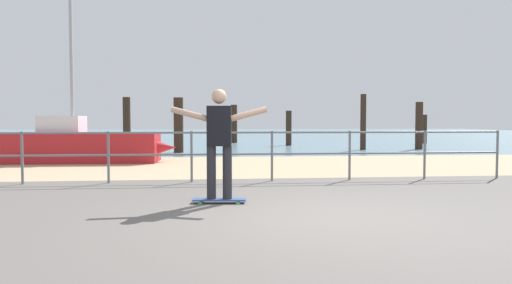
{
  "coord_description": "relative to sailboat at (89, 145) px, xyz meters",
  "views": [
    {
      "loc": [
        -1.43,
        -5.81,
        1.27
      ],
      "look_at": [
        -0.64,
        2.0,
        0.9
      ],
      "focal_mm": 32.53,
      "sensor_mm": 36.0,
      "label": 1
    }
  ],
  "objects": [
    {
      "name": "ground_plane",
      "position": [
        5.02,
        -9.41,
        -0.52
      ],
      "size": [
        24.0,
        10.0,
        0.04
      ],
      "primitive_type": "cube",
      "color": "#605B56",
      "rests_on": "ground"
    },
    {
      "name": "beach_strip",
      "position": [
        5.02,
        -1.41,
        -0.52
      ],
      "size": [
        24.0,
        6.0,
        0.04
      ],
      "primitive_type": "cube",
      "color": "tan",
      "rests_on": "ground"
    },
    {
      "name": "sea_surface",
      "position": [
        5.02,
        26.59,
        -0.52
      ],
      "size": [
        72.0,
        50.0,
        0.04
      ],
      "primitive_type": "cube",
      "color": "slate",
      "rests_on": "ground"
    },
    {
      "name": "railing_fence",
      "position": [
        4.05,
        -4.81,
        0.18
      ],
      "size": [
        11.52,
        0.05,
        1.05
      ],
      "color": "slate",
      "rests_on": "ground"
    },
    {
      "name": "sailboat",
      "position": [
        0.0,
        0.0,
        0.0
      ],
      "size": [
        4.98,
        1.52,
        5.16
      ],
      "color": "#B21E23",
      "rests_on": "ground"
    },
    {
      "name": "skateboard",
      "position": [
        3.74,
        -7.27,
        -0.45
      ],
      "size": [
        0.82,
        0.27,
        0.08
      ],
      "color": "#334C8C",
      "rests_on": "ground"
    },
    {
      "name": "skateboarder",
      "position": [
        3.74,
        -7.27,
        0.5
      ],
      "size": [
        1.45,
        0.23,
        1.65
      ],
      "color": "#26262B",
      "rests_on": "skateboard"
    },
    {
      "name": "groyne_post_0",
      "position": [
        -0.16,
        7.39,
        0.64
      ],
      "size": [
        0.34,
        0.34,
        2.33
      ],
      "primitive_type": "cylinder",
      "color": "#332319",
      "rests_on": "ground"
    },
    {
      "name": "groyne_post_1",
      "position": [
        2.4,
        3.95,
        0.55
      ],
      "size": [
        0.37,
        0.37,
        2.15
      ],
      "primitive_type": "cylinder",
      "color": "#332319",
      "rests_on": "ground"
    },
    {
      "name": "groyne_post_2",
      "position": [
        4.96,
        11.57,
        0.54
      ],
      "size": [
        0.35,
        0.35,
        2.13
      ],
      "primitive_type": "cylinder",
      "color": "#332319",
      "rests_on": "ground"
    },
    {
      "name": "groyne_post_3",
      "position": [
        7.52,
        8.52,
        0.35
      ],
      "size": [
        0.29,
        0.29,
        1.75
      ],
      "primitive_type": "cylinder",
      "color": "#332319",
      "rests_on": "ground"
    },
    {
      "name": "groyne_post_4",
      "position": [
        10.08,
        4.84,
        0.67
      ],
      "size": [
        0.24,
        0.24,
        2.38
      ],
      "primitive_type": "cylinder",
      "color": "#332319",
      "rests_on": "ground"
    },
    {
      "name": "groyne_post_5",
      "position": [
        12.64,
        5.03,
        0.51
      ],
      "size": [
        0.31,
        0.31,
        2.06
      ],
      "primitive_type": "cylinder",
      "color": "#332319",
      "rests_on": "ground"
    },
    {
      "name": "groyne_post_6",
      "position": [
        15.2,
        9.82,
        0.27
      ],
      "size": [
        0.26,
        0.26,
        1.58
      ],
      "primitive_type": "cylinder",
      "color": "#332319",
      "rests_on": "ground"
    }
  ]
}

